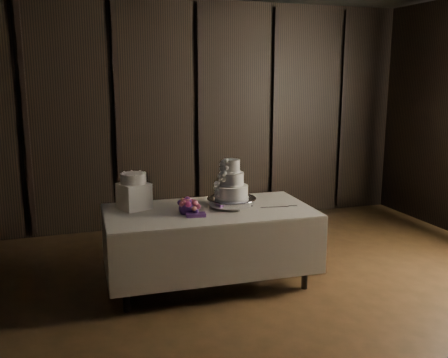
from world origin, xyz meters
TOP-DOWN VIEW (x-y plane):
  - room at (0.00, 0.00)m, footprint 6.08×7.08m
  - display_table at (-0.50, 1.41)m, footprint 2.03×1.12m
  - cake_stand at (-0.27, 1.43)m, footprint 0.58×0.58m
  - wedding_cake at (-0.30, 1.41)m, footprint 0.37×0.32m
  - bouquet at (-0.74, 1.33)m, footprint 0.34×0.43m
  - box_pedestal at (-1.18, 1.67)m, footprint 0.34×0.34m
  - small_cake at (-1.18, 1.67)m, footprint 0.25×0.25m
  - cake_knife at (0.12, 1.26)m, footprint 0.37×0.09m

SIDE VIEW (x-z plane):
  - display_table at x=-0.50m, z-range 0.04..0.80m
  - cake_knife at x=0.12m, z-range 0.76..0.77m
  - cake_stand at x=-0.27m, z-range 0.76..0.85m
  - bouquet at x=-0.74m, z-range 0.73..0.92m
  - box_pedestal at x=-1.18m, z-range 0.76..1.01m
  - wedding_cake at x=-0.30m, z-range 0.81..1.19m
  - small_cake at x=-1.18m, z-range 1.01..1.11m
  - room at x=0.00m, z-range -0.04..3.04m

